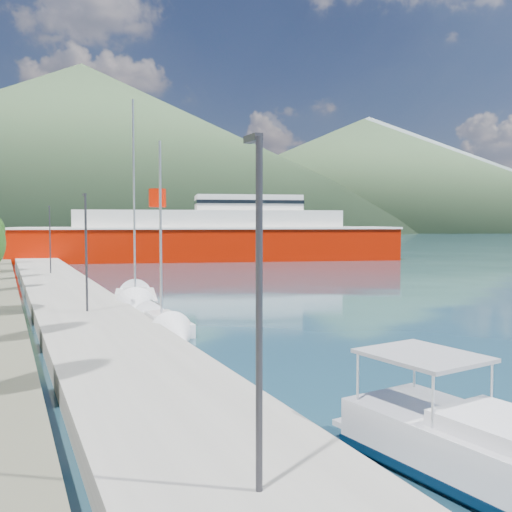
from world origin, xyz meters
name	(u,v)px	position (x,y,z in m)	size (l,w,h in m)	color
ground	(65,246)	(0.00, 120.00, 0.00)	(1400.00, 1400.00, 0.00)	#193A4A
quay	(66,295)	(-9.00, 26.00, 0.40)	(5.00, 88.00, 0.80)	gray
hills_far	(149,157)	(138.59, 618.73, 77.39)	(1480.00, 900.00, 180.00)	slate
hills_near	(175,159)	(98.04, 372.50, 49.18)	(1010.00, 520.00, 115.00)	#354D2F
lamp_posts	(84,247)	(-9.00, 16.04, 4.08)	(0.15, 46.05, 6.06)	#2D2D33
sailboat_near	(169,331)	(-5.86, 10.92, 0.28)	(2.16, 7.07, 10.13)	silver
sailboat_mid	(136,306)	(-5.69, 19.03, 0.33)	(4.47, 10.04, 14.00)	silver
ferry	(212,237)	(14.31, 61.66, 3.21)	(54.30, 24.39, 10.56)	#A41100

